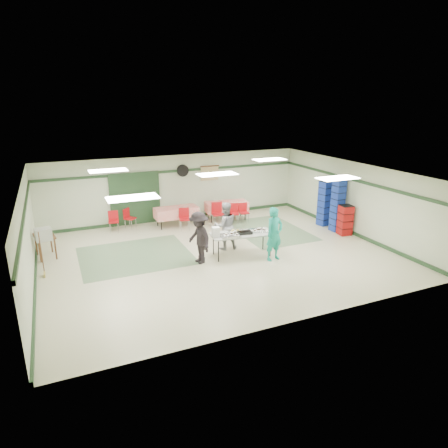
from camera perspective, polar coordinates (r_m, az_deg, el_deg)
name	(u,v)px	position (r m, az deg, el deg)	size (l,w,h in m)	color
floor	(218,255)	(13.16, -0.92, -4.41)	(11.00, 11.00, 0.00)	beige
ceiling	(217,173)	(12.41, -0.98, 7.23)	(11.00, 11.00, 0.00)	white
wall_back	(176,187)	(16.84, -6.89, 5.20)	(11.00, 11.00, 0.00)	beige
wall_front	(296,268)	(8.98, 10.24, -6.24)	(11.00, 11.00, 0.00)	beige
wall_left	(27,239)	(11.85, -26.32, -1.90)	(9.00, 9.00, 0.00)	beige
wall_right	(354,199)	(15.61, 18.06, 3.46)	(9.00, 9.00, 0.00)	beige
trim_back	(175,171)	(16.67, -6.94, 7.53)	(11.00, 0.06, 0.10)	#213D22
baseboard_back	(177,217)	(17.13, -6.70, 0.96)	(11.00, 0.06, 0.12)	#213D22
trim_left	(24,213)	(11.66, -26.64, 1.37)	(9.00, 0.06, 0.10)	#213D22
baseboard_left	(35,282)	(12.30, -25.36, -7.56)	(9.00, 0.06, 0.12)	#213D22
trim_right	(355,180)	(15.44, 18.22, 5.97)	(9.00, 0.06, 0.10)	#213D22
baseboard_right	(350,232)	(15.93, 17.55, -1.05)	(9.00, 0.06, 0.12)	#213D22
green_patch_a	(135,256)	(13.40, -12.55, -4.42)	(3.50, 3.00, 0.01)	#627C5A
green_patch_b	(269,230)	(15.60, 6.46, -0.93)	(2.50, 3.50, 0.01)	#627C5A
double_door_left	(123,200)	(16.37, -14.18, 3.35)	(0.90, 0.06, 2.10)	gray
double_door_right	(147,198)	(16.54, -10.94, 3.71)	(0.90, 0.06, 2.10)	gray
door_frame	(135,199)	(16.43, -12.55, 3.52)	(2.00, 0.03, 2.15)	#213D22
wall_fan	(183,171)	(16.73, -5.92, 7.60)	(0.50, 0.50, 0.10)	black
scroll_banner	(210,173)	(17.16, -2.06, 7.26)	(0.80, 0.02, 0.60)	tan
serving_table	(242,235)	(12.88, 2.57, -1.51)	(2.10, 1.08, 0.76)	#BBBCB6
sheet_tray_right	(258,231)	(13.13, 4.86, -0.95)	(0.57, 0.43, 0.02)	silver
sheet_tray_mid	(237,232)	(12.98, 1.92, -1.10)	(0.55, 0.42, 0.02)	silver
sheet_tray_left	(230,236)	(12.59, 0.81, -1.69)	(0.61, 0.47, 0.02)	silver
baking_pan	(245,233)	(12.82, 3.00, -1.23)	(0.44, 0.28, 0.08)	black
foam_box_stack	(216,232)	(12.50, -1.20, -1.14)	(0.23, 0.21, 0.31)	white
volunteer_teal	(274,234)	(12.59, 7.19, -1.43)	(0.63, 0.41, 1.72)	#159583
volunteer_grey	(225,226)	(13.41, 0.20, -0.27)	(0.79, 0.62, 1.63)	gray
volunteer_dark	(199,238)	(12.30, -3.58, -1.98)	(1.06, 0.61, 1.64)	black
dining_table_a	(227,206)	(16.78, 0.37, 2.54)	(1.83, 0.98, 0.77)	red
dining_table_b	(176,212)	(16.05, -6.83, 1.71)	(1.70, 0.76, 0.77)	red
chair_a	(234,211)	(16.32, 1.42, 1.84)	(0.48, 0.48, 0.81)	red
chair_b	(217,211)	(16.03, -0.97, 1.82)	(0.48, 0.48, 0.93)	red
chair_c	(243,210)	(16.51, 2.79, 1.95)	(0.40, 0.40, 0.79)	red
chair_d	(184,217)	(15.58, -5.69, 1.07)	(0.47, 0.47, 0.85)	red
chair_loose_a	(128,216)	(16.10, -13.50, 1.08)	(0.52, 0.52, 0.79)	red
chair_loose_b	(113,219)	(15.85, -15.52, 0.67)	(0.43, 0.43, 0.81)	red
crate_stack_blue_a	(324,203)	(16.42, 14.14, 2.87)	(0.40, 0.40, 1.81)	#1B32A4
crate_stack_red	(345,220)	(15.55, 16.92, 0.53)	(0.44, 0.44, 1.14)	maroon
crate_stack_blue_b	(338,205)	(15.79, 15.92, 2.59)	(0.39, 0.39, 2.05)	#1B32A4
printer_table	(44,238)	(13.99, -24.27, -1.88)	(0.71, 0.97, 0.74)	brown
office_printer	(43,234)	(13.43, -24.41, -1.36)	(0.47, 0.41, 0.37)	#B1B1AC
broom	(41,253)	(12.54, -24.62, -3.82)	(0.03, 0.03, 1.35)	brown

